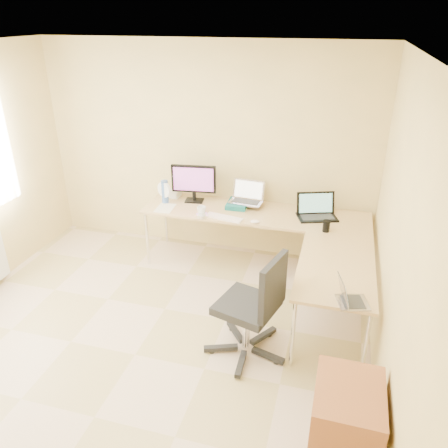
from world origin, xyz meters
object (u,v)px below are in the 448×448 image
(desk_return, at_px, (332,299))
(monitor, at_px, (194,183))
(laptop_black, at_px, (318,207))
(desk_main, at_px, (254,239))
(cabinet, at_px, (344,432))
(water_bottle, at_px, (165,192))
(laptop_center, at_px, (246,193))
(office_chair, at_px, (247,306))
(laptop_return, at_px, (354,293))
(keyboard, at_px, (224,218))
(mug, at_px, (202,211))
(desk_fan, at_px, (166,193))

(desk_return, height_order, monitor, monitor)
(desk_return, bearing_deg, laptop_black, 104.29)
(desk_main, bearing_deg, cabinet, -65.75)
(laptop_black, relative_size, water_bottle, 1.52)
(monitor, height_order, water_bottle, monitor)
(desk_return, distance_m, water_bottle, 2.38)
(laptop_center, xyz_separation_m, office_chair, (0.39, -1.65, -0.41))
(laptop_black, distance_m, laptop_return, 1.63)
(cabinet, bearing_deg, laptop_return, 90.73)
(office_chair, xyz_separation_m, cabinet, (0.88, -0.98, -0.14))
(keyboard, xyz_separation_m, mug, (-0.28, 0.04, 0.04))
(laptop_black, xyz_separation_m, office_chair, (-0.47, -1.54, -0.37))
(laptop_center, height_order, desk_fan, laptop_center)
(desk_return, relative_size, office_chair, 1.23)
(desk_main, relative_size, laptop_return, 9.36)
(monitor, bearing_deg, laptop_center, -6.98)
(keyboard, relative_size, cabinet, 0.59)
(mug, bearing_deg, desk_main, 21.61)
(desk_main, bearing_deg, mug, -158.39)
(laptop_center, height_order, water_bottle, laptop_center)
(desk_main, xyz_separation_m, desk_fan, (-1.13, 0.00, 0.49))
(laptop_center, bearing_deg, keyboard, -107.54)
(laptop_black, bearing_deg, mug, 171.41)
(water_bottle, xyz_separation_m, office_chair, (1.37, -1.50, -0.37))
(laptop_center, bearing_deg, water_bottle, -166.73)
(desk_return, xyz_separation_m, desk_fan, (-2.10, 1.00, 0.49))
(desk_main, relative_size, office_chair, 2.51)
(laptop_return, xyz_separation_m, cabinet, (0.00, -0.94, -0.46))
(monitor, relative_size, cabinet, 0.74)
(mug, bearing_deg, keyboard, -7.49)
(keyboard, distance_m, office_chair, 1.39)
(laptop_center, xyz_separation_m, desk_fan, (-0.98, -0.13, -0.06))
(desk_return, relative_size, water_bottle, 4.52)
(water_bottle, bearing_deg, desk_fan, 90.00)
(laptop_center, height_order, office_chair, laptop_center)
(desk_main, height_order, office_chair, office_chair)
(desk_main, relative_size, keyboard, 6.09)
(laptop_return, xyz_separation_m, office_chair, (-0.88, 0.04, -0.32))
(desk_return, bearing_deg, mug, 153.83)
(desk_return, relative_size, mug, 12.42)
(laptop_center, bearing_deg, laptop_return, -48.12)
(laptop_return, relative_size, office_chair, 0.27)
(desk_fan, distance_m, cabinet, 3.40)
(water_bottle, relative_size, desk_fan, 1.16)
(desk_fan, bearing_deg, desk_main, 22.24)
(monitor, bearing_deg, laptop_return, -48.51)
(desk_main, distance_m, water_bottle, 1.24)
(monitor, relative_size, laptop_black, 1.25)
(laptop_return, bearing_deg, laptop_center, 21.70)
(laptop_black, height_order, mug, laptop_black)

